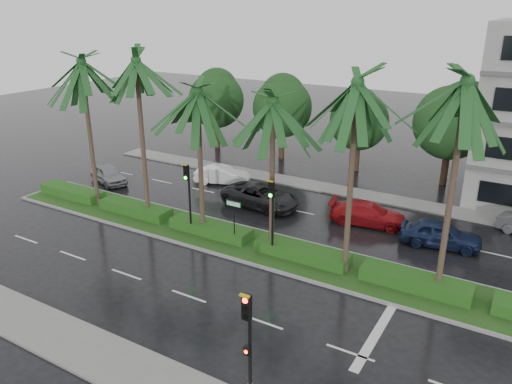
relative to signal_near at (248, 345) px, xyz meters
The scene contains 17 objects.
ground 11.42m from the signal_near, 122.58° to the left, with size 120.00×120.00×0.00m, color black.
near_sidewalk 6.53m from the signal_near, behind, with size 40.00×2.40×0.12m, color slate.
far_sidewalk 22.35m from the signal_near, 105.67° to the left, with size 40.00×2.00×0.12m, color slate.
median 12.24m from the signal_near, 120.00° to the left, with size 36.00×4.00×0.15m.
hedge 12.17m from the signal_near, 120.00° to the left, with size 35.20×1.40×0.60m.
lane_markings 9.76m from the signal_near, 108.30° to the left, with size 34.00×13.06×0.01m.
palm_row 14.10m from the signal_near, 124.86° to the left, with size 26.30×4.20×10.64m.
signal_near is the anchor object (origin of this frame).
signal_median_left 13.93m from the signal_near, 135.91° to the left, with size 0.34×0.42×4.36m.
signal_median_right 10.69m from the signal_near, 114.91° to the left, with size 0.34×0.42×4.36m.
street_sign 12.11m from the signal_near, 125.34° to the left, with size 0.95×0.09×2.60m.
bg_trees 27.61m from the signal_near, 101.22° to the left, with size 33.32×5.47×7.90m.
car_silver 25.55m from the signal_near, 146.54° to the left, with size 3.99×1.61×1.36m, color gray.
car_white 23.01m from the signal_near, 126.60° to the left, with size 4.16×1.45×1.37m, color white.
car_darkgrey 18.18m from the signal_near, 118.86° to the left, with size 5.48×2.53×1.52m, color black.
car_red 16.91m from the signal_near, 95.12° to the left, with size 4.83×1.96×1.40m, color #A71219.
car_blue 16.26m from the signal_near, 79.30° to the left, with size 4.43×1.78×1.51m, color #172246.
Camera 1 is at (13.06, -20.81, 12.81)m, focal length 35.00 mm.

